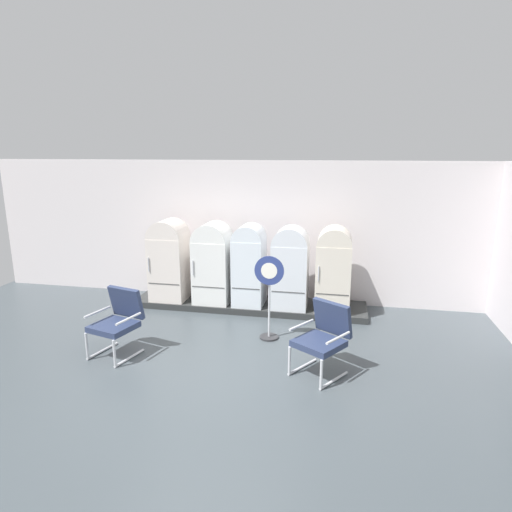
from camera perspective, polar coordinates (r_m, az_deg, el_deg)
name	(u,v)px	position (r m, az deg, el deg)	size (l,w,h in m)	color
ground	(202,385)	(6.25, -7.01, -16.41)	(12.00, 10.00, 0.05)	#40484D
back_wall	(255,231)	(9.11, -0.12, 3.32)	(11.76, 0.12, 2.90)	silver
display_plinth	(249,305)	(8.87, -0.93, -6.36)	(4.65, 0.95, 0.12)	#2C2E2E
refrigerator_0	(169,258)	(8.98, -11.28, -0.19)	(0.70, 0.69, 1.63)	silver
refrigerator_1	(213,260)	(8.69, -5.66, -0.58)	(0.70, 0.72, 1.60)	white
refrigerator_2	(249,262)	(8.49, -0.91, -0.85)	(0.59, 0.66, 1.60)	white
refrigerator_3	(290,265)	(8.34, 4.50, -1.23)	(0.68, 0.61, 1.58)	white
refrigerator_4	(334,266)	(8.33, 10.11, -1.35)	(0.64, 0.70, 1.60)	silver
armchair_left	(118,319)	(7.11, -17.57, -7.82)	(0.78, 0.84, 1.03)	silver
armchair_right	(323,335)	(6.29, 8.80, -10.18)	(0.88, 0.91, 1.03)	silver
sign_stand	(269,298)	(7.25, 1.73, -5.46)	(0.49, 0.32, 1.44)	#2D2D30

